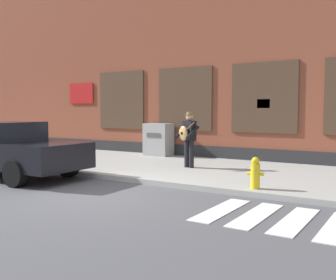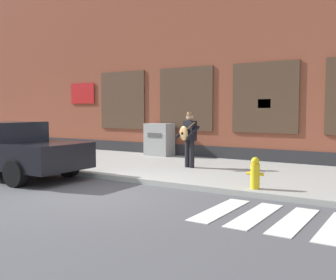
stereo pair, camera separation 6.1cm
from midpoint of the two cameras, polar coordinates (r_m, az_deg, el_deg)
ground_plane at (r=8.89m, az=-10.17°, el=-7.70°), size 160.00×160.00×0.00m
sidewalk at (r=12.05m, az=2.64°, el=-4.19°), size 28.00×5.06×0.13m
building_backdrop at (r=16.15m, az=10.82°, el=11.74°), size 28.00×4.06×7.93m
red_car at (r=11.72m, az=-22.31°, el=-1.26°), size 4.64×2.07×1.53m
busker at (r=11.77m, az=2.81°, el=0.57°), size 0.72×0.66×1.67m
utility_box at (r=15.01m, az=-1.51°, el=0.08°), size 1.02×0.69×1.22m
fire_hydrant at (r=8.80m, az=12.37°, el=-4.72°), size 0.38×0.20×0.70m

